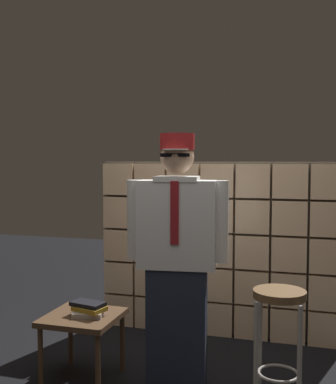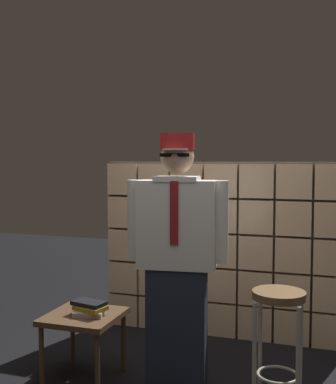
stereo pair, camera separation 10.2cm
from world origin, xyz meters
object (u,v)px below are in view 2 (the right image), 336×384
Objects in this scene: bar_stool at (278,322)px; book_stack at (90,308)px; standing_person at (177,257)px; side_table at (84,322)px.

book_stack is at bearing 179.95° from bar_stool.
standing_person reaches higher than side_table.
bar_stool is 1.51× the size of side_table.
standing_person is at bearing 7.61° from side_table.
standing_person is at bearing 8.45° from book_stack.
side_table is (-1.40, 0.00, -0.16)m from bar_stool.
side_table is at bearing 179.99° from standing_person.
standing_person is 2.30× the size of bar_stool.
standing_person reaches higher than bar_stool.
standing_person is 3.47× the size of side_table.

